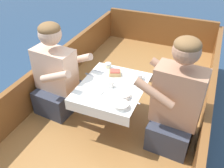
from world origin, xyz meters
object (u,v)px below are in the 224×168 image
object	(u,v)px
person_starboard	(176,104)
tin_can	(108,66)
coffee_cup_port	(138,76)
sandwich	(115,73)
coffee_cup_starboard	(110,84)
person_port	(57,77)

from	to	relation	value
person_starboard	tin_can	distance (m)	0.82
coffee_cup_port	sandwich	bearing A→B (deg)	-172.36
coffee_cup_starboard	coffee_cup_port	bearing A→B (deg)	47.89
person_starboard	tin_can	world-z (taller)	person_starboard
person_port	sandwich	world-z (taller)	person_port
coffee_cup_starboard	tin_can	distance (m)	0.33
coffee_cup_starboard	tin_can	bearing A→B (deg)	116.79
tin_can	sandwich	bearing A→B (deg)	-42.21
person_port	coffee_cup_starboard	xyz separation A→B (m)	(0.58, 0.00, 0.07)
person_port	coffee_cup_port	world-z (taller)	person_port
tin_can	coffee_cup_port	bearing A→B (deg)	-12.44
sandwich	coffee_cup_port	bearing A→B (deg)	7.64
person_starboard	coffee_cup_port	bearing A→B (deg)	-25.93
sandwich	tin_can	xyz separation A→B (m)	(-0.12, 0.11, -0.00)
sandwich	person_starboard	bearing A→B (deg)	-18.01
person_starboard	sandwich	distance (m)	0.67
person_port	tin_can	bearing A→B (deg)	39.83
coffee_cup_port	coffee_cup_starboard	xyz separation A→B (m)	(-0.20, -0.22, 0.00)
person_port	coffee_cup_starboard	bearing A→B (deg)	5.56
person_starboard	coffee_cup_port	distance (m)	0.47
coffee_cup_starboard	tin_can	xyz separation A→B (m)	(-0.15, 0.30, -0.00)
person_port	person_starboard	bearing A→B (deg)	4.62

